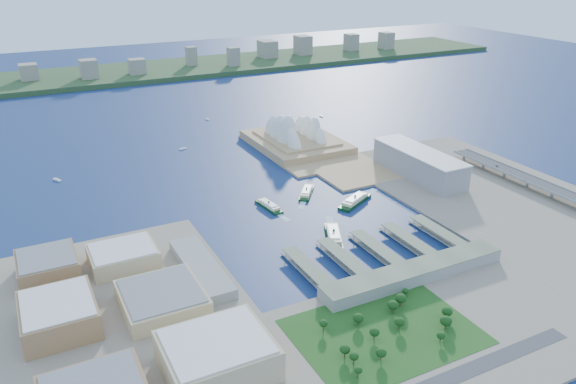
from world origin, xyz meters
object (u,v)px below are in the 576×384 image
ferry_d (355,199)px  car_c (497,166)px  ferry_b (307,191)px  opera_house (296,127)px  ferry_c (334,233)px  toaster_building (419,163)px  ferry_a (269,204)px

ferry_d → car_c: car_c is taller
ferry_b → ferry_d: 67.22m
opera_house → ferry_d: 239.47m
ferry_c → ferry_d: (73.70, 68.88, -0.04)m
toaster_building → ferry_a: size_ratio=3.18×
ferry_c → ferry_d: ferry_c is taller
ferry_b → ferry_d: (40.88, -53.36, 0.95)m
ferry_a → ferry_d: (103.61, -37.19, 1.18)m
ferry_a → ferry_b: 64.79m
ferry_b → ferry_c: 126.57m
opera_house → car_c: 313.36m
ferry_b → car_c: size_ratio=11.22×
car_c → ferry_a: bearing=-8.6°
opera_house → ferry_a: size_ratio=3.69×
toaster_building → ferry_a: (-232.84, 2.41, -15.89)m
ferry_a → ferry_b: bearing=7.8°
car_c → ferry_d: bearing=-3.3°
car_c → ferry_c: bearing=10.4°
opera_house → toaster_building: bearing=-65.8°
opera_house → toaster_building: 219.62m
ferry_a → ferry_b: (62.74, 16.17, 0.22)m
toaster_building → car_c: size_ratio=34.02×
opera_house → ferry_d: (-39.23, -234.77, -26.21)m
opera_house → ferry_c: opera_house is taller
ferry_b → car_c: (271.11, -66.46, 10.68)m
ferry_a → ferry_c: (29.92, -106.07, 1.21)m
ferry_a → ferry_c: bearing=-80.9°
opera_house → ferry_b: 200.17m
ferry_d → ferry_a: bearing=42.1°
ferry_a → ferry_d: 110.09m
ferry_b → ferry_d: size_ratio=0.84×
ferry_b → ferry_c: bearing=-67.1°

